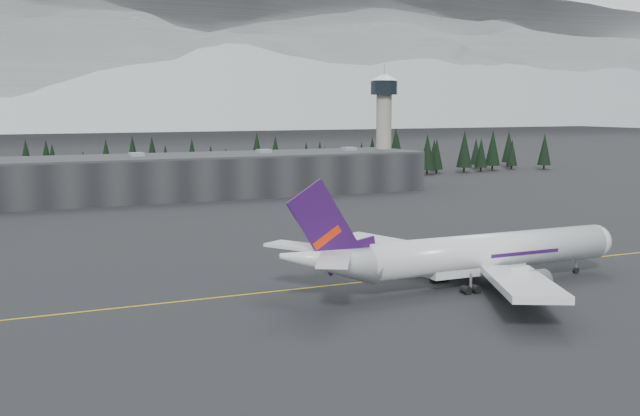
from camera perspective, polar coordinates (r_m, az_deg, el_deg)
name	(u,v)px	position (r m, az deg, el deg)	size (l,w,h in m)	color
ground	(373,278)	(129.41, 3.80, -4.98)	(1400.00, 1400.00, 0.00)	black
taxiline	(379,280)	(127.70, 4.23, -5.15)	(400.00, 0.40, 0.02)	gold
terminal	(171,176)	(244.28, -10.58, 2.22)	(160.00, 30.00, 12.60)	black
control_tower	(384,117)	(274.80, 4.57, 6.45)	(10.00, 10.00, 37.70)	gray
treeline	(142,164)	(280.03, -12.51, 3.06)	(360.00, 20.00, 15.00)	black
jet_main	(462,255)	(123.81, 10.04, -3.31)	(59.70, 55.15, 17.56)	silver
gse_vehicle_b	(324,198)	(232.45, 0.30, 0.72)	(1.84, 4.56, 1.56)	#B9B9BB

